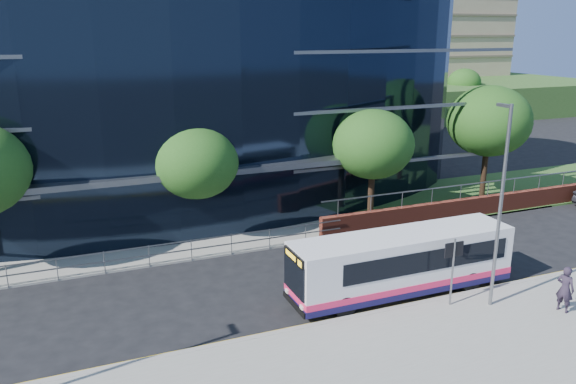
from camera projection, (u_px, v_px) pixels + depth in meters
name	position (u px, v px, depth m)	size (l,w,h in m)	color
ground	(331.00, 310.00, 22.28)	(200.00, 200.00, 0.00)	black
pavement_near	(401.00, 378.00, 17.80)	(80.00, 8.00, 0.15)	gray
kerb	(342.00, 320.00, 21.36)	(80.00, 0.25, 0.16)	gray
yellow_line_outer	(340.00, 319.00, 21.56)	(80.00, 0.08, 0.01)	gold
yellow_line_inner	(338.00, 318.00, 21.70)	(80.00, 0.08, 0.01)	gold
far_forecourt	(138.00, 238.00, 29.89)	(50.00, 8.00, 0.10)	gray
grass_verge	(560.00, 183.00, 40.74)	(36.00, 8.00, 0.12)	#2D511E
glass_office	(140.00, 73.00, 37.19)	(44.00, 23.10, 16.00)	black
retaining_wall	(561.00, 195.00, 35.85)	(34.00, 0.40, 2.11)	maroon
guard_railings	(104.00, 257.00, 25.39)	(24.00, 0.05, 1.10)	slate
apartment_block	(355.00, 28.00, 81.73)	(60.00, 42.00, 30.00)	#2D511E
street_sign	(453.00, 258.00, 21.90)	(0.85, 0.09, 2.80)	slate
tree_far_b	(197.00, 163.00, 28.49)	(4.29, 4.29, 6.05)	black
tree_far_c	(373.00, 144.00, 31.57)	(4.62, 4.62, 6.51)	black
tree_far_d	(489.00, 121.00, 35.54)	(5.28, 5.28, 7.44)	black
tree_dist_e	(364.00, 86.00, 65.33)	(4.62, 4.62, 6.51)	black
tree_dist_f	(464.00, 83.00, 72.99)	(4.29, 4.29, 6.05)	black
streetlight_east	(501.00, 202.00, 21.29)	(0.15, 0.77, 8.00)	slate
city_bus	(404.00, 262.00, 23.42)	(9.80, 2.25, 2.64)	white
pedestrian	(565.00, 289.00, 21.68)	(0.68, 0.45, 1.86)	#281F2F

